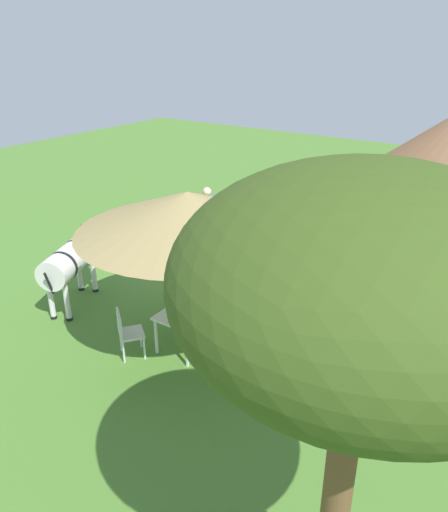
% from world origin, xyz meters
% --- Properties ---
extents(ground_plane, '(36.00, 36.00, 0.00)m').
position_xyz_m(ground_plane, '(0.00, 0.00, 0.00)').
color(ground_plane, '#48762C').
extents(shade_umbrella, '(3.76, 3.76, 2.93)m').
position_xyz_m(shade_umbrella, '(2.76, 0.77, 2.59)').
color(shade_umbrella, '#4B2B2D').
rests_on(shade_umbrella, ground_plane).
extents(patio_dining_table, '(1.27, 0.83, 0.74)m').
position_xyz_m(patio_dining_table, '(2.76, 0.77, 0.65)').
color(patio_dining_table, silver).
rests_on(patio_dining_table, ground_plane).
extents(patio_chair_east_end, '(0.58, 0.59, 0.90)m').
position_xyz_m(patio_chair_east_end, '(1.75, 0.20, 0.52)').
color(patio_chair_east_end, silver).
rests_on(patio_chair_east_end, ground_plane).
extents(patio_chair_near_lawn, '(0.60, 0.60, 0.90)m').
position_xyz_m(patio_chair_near_lawn, '(3.69, 0.06, 0.52)').
color(patio_chair_near_lawn, silver).
rests_on(patio_chair_near_lawn, ground_plane).
extents(patio_chair_near_hut, '(0.45, 0.43, 0.90)m').
position_xyz_m(patio_chair_near_hut, '(2.73, 1.94, 0.52)').
color(patio_chair_near_hut, white).
rests_on(patio_chair_near_hut, ground_plane).
extents(guest_beside_umbrella, '(0.50, 0.41, 1.63)m').
position_xyz_m(guest_beside_umbrella, '(1.23, 0.32, 0.98)').
color(guest_beside_umbrella, black).
rests_on(guest_beside_umbrella, ground_plane).
extents(standing_watcher, '(0.48, 0.47, 1.69)m').
position_xyz_m(standing_watcher, '(-1.08, -1.66, 1.01)').
color(standing_watcher, black).
rests_on(standing_watcher, ground_plane).
extents(striped_lounge_chair, '(0.73, 0.93, 0.58)m').
position_xyz_m(striped_lounge_chair, '(-1.08, 1.51, 0.25)').
color(striped_lounge_chair, teal).
rests_on(striped_lounge_chair, ground_plane).
extents(zebra_nearest_camera, '(2.17, 1.23, 1.55)m').
position_xyz_m(zebra_nearest_camera, '(2.93, -2.21, 1.01)').
color(zebra_nearest_camera, silver).
rests_on(zebra_nearest_camera, ground_plane).
extents(zebra_by_umbrella, '(1.65, 1.84, 1.48)m').
position_xyz_m(zebra_by_umbrella, '(-3.16, -0.42, 0.95)').
color(zebra_by_umbrella, silver).
rests_on(zebra_by_umbrella, ground_plane).
extents(acacia_tree_right_background, '(2.83, 2.83, 4.50)m').
position_xyz_m(acacia_tree_right_background, '(5.67, 4.69, 3.62)').
color(acacia_tree_right_background, brown).
rests_on(acacia_tree_right_background, ground_plane).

